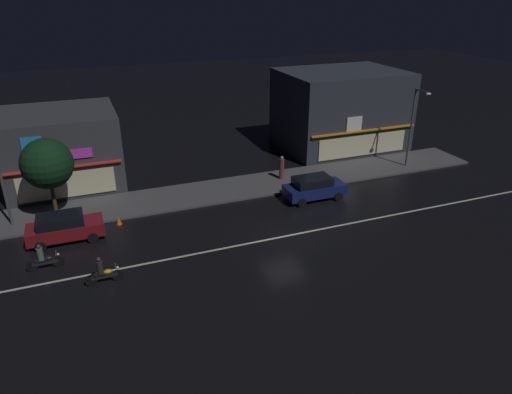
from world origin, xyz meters
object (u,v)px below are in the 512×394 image
Objects in this scene: pedestrian_on_sidewalk at (282,168)px; motorcycle_following at (43,259)px; parked_car_near_kerb at (314,188)px; traffic_cone at (119,220)px; streetlamp_mid at (414,121)px; motorcycle_lead at (103,272)px; parked_car_trailing at (64,227)px.

pedestrian_on_sidewalk reaches higher than motorcycle_following.
parked_car_near_kerb reaches higher than traffic_cone.
pedestrian_on_sidewalk is (-10.78, 1.39, -2.98)m from streetlamp_mid.
motorcycle_lead is 1.00× the size of motorcycle_following.
streetlamp_mid is 11.27m from pedestrian_on_sidewalk.
pedestrian_on_sidewalk reaches higher than parked_car_trailing.
parked_car_near_kerb is 2.26× the size of motorcycle_following.
motorcycle_lead is 6.44m from traffic_cone.
parked_car_near_kerb is at bearing -165.69° from streetlamp_mid.
pedestrian_on_sidewalk is 0.96× the size of motorcycle_following.
parked_car_trailing is 3.33m from traffic_cone.
streetlamp_mid is at bearing 135.72° from pedestrian_on_sidewalk.
traffic_cone is at bearing -23.89° from pedestrian_on_sidewalk.
pedestrian_on_sidewalk is 12.91m from traffic_cone.
traffic_cone is (-13.26, 1.05, -0.59)m from parked_car_near_kerb.
streetlamp_mid is 1.49× the size of parked_car_trailing.
streetlamp_mid is 3.37× the size of motorcycle_following.
parked_car_trailing is 7.82× the size of traffic_cone.
motorcycle_lead is 3.45× the size of traffic_cone.
motorcycle_following is (-17.52, -2.75, -0.24)m from parked_car_near_kerb.
streetlamp_mid is at bearing 5.25° from parked_car_trailing.
streetlamp_mid reaches higher than motorcycle_lead.
parked_car_trailing is 5.62m from motorcycle_lead.
parked_car_near_kerb is (0.70, -3.96, -0.12)m from pedestrian_on_sidewalk.
parked_car_near_kerb is at bearing 63.14° from pedestrian_on_sidewalk.
traffic_cone is at bearing 175.49° from parked_car_near_kerb.
streetlamp_mid reaches higher than parked_car_near_kerb.
streetlamp_mid reaches higher than traffic_cone.
motorcycle_following is (-16.82, -6.71, -0.35)m from pedestrian_on_sidewalk.
parked_car_near_kerb is 2.26× the size of motorcycle_lead.
parked_car_near_kerb is at bearing -4.51° from traffic_cone.
parked_car_trailing is at bearing -163.93° from traffic_cone.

